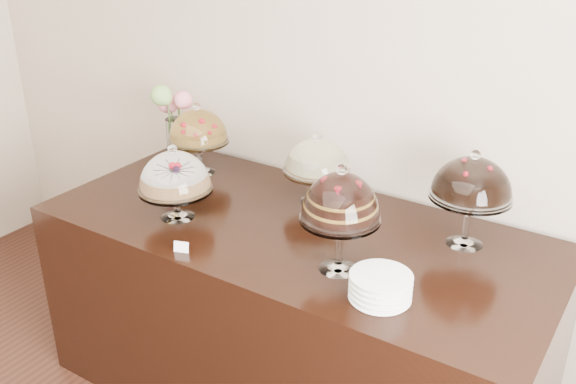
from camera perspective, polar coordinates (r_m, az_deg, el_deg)
The scene contains 10 objects.
wall_back at distance 3.00m, azimuth 5.51°, elevation 11.63°, with size 5.00×0.04×3.00m, color #BCAC97.
display_counter at distance 2.97m, azimuth 0.53°, elevation -10.74°, with size 2.20×1.00×0.90m, color black.
cake_stand_sugar_sponge at distance 2.77m, azimuth -10.05°, elevation 1.49°, with size 0.32×0.32×0.34m.
cake_stand_choco_layer at distance 2.31m, azimuth 4.70°, elevation -0.80°, with size 0.30×0.30×0.42m.
cake_stand_cheesecake at distance 2.88m, azimuth 2.60°, elevation 2.92°, with size 0.31×0.31×0.33m.
cake_stand_dark_choco at distance 2.58m, azimuth 16.04°, elevation 0.87°, with size 0.33×0.33×0.41m.
cake_stand_fruit_tart at distance 3.22m, azimuth -8.00°, elevation 5.58°, with size 0.30×0.30×0.37m.
flower_vase at distance 3.39m, azimuth -10.15°, elevation 6.61°, with size 0.23×0.24×0.43m.
plate_stack at distance 2.27m, azimuth 8.22°, elevation -8.36°, with size 0.21×0.21×0.09m.
price_card_left at distance 2.57m, azimuth -9.47°, elevation -4.84°, with size 0.06×0.01×0.04m, color white.
Camera 1 is at (1.35, 0.41, 2.18)m, focal length 40.00 mm.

